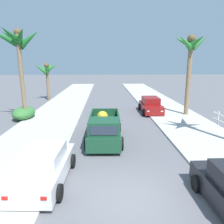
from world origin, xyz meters
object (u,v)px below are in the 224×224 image
palm_tree_right_fore (46,70)px  hedge_bush (24,113)px  car_left_near (151,105)px  pickup_truck (104,130)px  car_right_near (44,166)px  palm_tree_left_back (190,52)px  palm_tree_left_mid (18,43)px

palm_tree_right_fore → hedge_bush: palm_tree_right_fore is taller
car_left_near → palm_tree_right_fore: palm_tree_right_fore is taller
pickup_truck → hedge_bush: 9.18m
pickup_truck → car_right_near: bearing=-118.3°
hedge_bush → car_left_near: bearing=10.2°
palm_tree_left_back → pickup_truck: bearing=-139.1°
pickup_truck → car_left_near: bearing=59.8°
palm_tree_left_mid → car_left_near: bearing=12.8°
car_left_near → palm_tree_right_fore: (-12.02, 7.82, 3.15)m
palm_tree_right_fore → hedge_bush: 10.48m
car_left_near → car_right_near: same height
car_left_near → pickup_truck: bearing=-120.2°
pickup_truck → palm_tree_right_fore: bearing=115.1°
palm_tree_left_back → palm_tree_right_fore: bearing=148.8°
car_right_near → palm_tree_left_back: bearing=48.0°
car_right_near → palm_tree_left_mid: palm_tree_left_mid is taller
car_left_near → car_right_near: size_ratio=0.99×
pickup_truck → palm_tree_left_back: bearing=40.9°
car_right_near → palm_tree_left_back: palm_tree_left_back is taller
car_right_near → palm_tree_left_back: 16.08m
palm_tree_left_mid → hedge_bush: palm_tree_left_mid is taller
car_left_near → palm_tree_left_back: 6.07m
palm_tree_left_back → palm_tree_left_mid: bearing=-174.9°
car_left_near → car_right_near: (-7.15, -12.64, 0.00)m
car_right_near → hedge_bush: (-4.55, 10.52, -0.16)m
pickup_truck → palm_tree_left_mid: 10.34m
car_left_near → car_right_near: bearing=-119.5°
car_right_near → palm_tree_right_fore: 21.26m
pickup_truck → palm_tree_left_back: size_ratio=0.72×
car_left_near → palm_tree_right_fore: bearing=146.9°
pickup_truck → car_left_near: size_ratio=1.23×
palm_tree_left_back → hedge_bush: (-14.76, -0.81, -5.25)m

